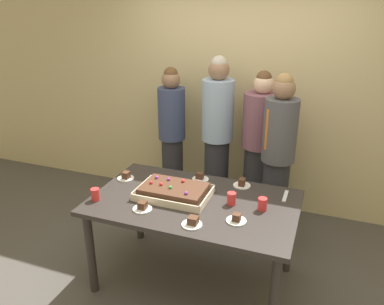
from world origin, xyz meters
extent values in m
plane|color=#4C4742|center=(0.00, 0.00, 0.00)|extent=(12.00, 12.00, 0.00)
cube|color=#CCB784|center=(0.00, 1.60, 1.50)|extent=(8.00, 0.12, 3.00)
cube|color=#2D2826|center=(0.00, 0.00, 0.77)|extent=(1.65, 0.99, 0.04)
cylinder|color=#2D2826|center=(-0.74, -0.42, 0.38)|extent=(0.07, 0.07, 0.75)
cylinder|color=#2D2826|center=(0.74, -0.42, 0.38)|extent=(0.07, 0.07, 0.75)
cylinder|color=#2D2826|center=(-0.74, 0.42, 0.38)|extent=(0.07, 0.07, 0.75)
cylinder|color=#2D2826|center=(0.74, 0.42, 0.38)|extent=(0.07, 0.07, 0.75)
cube|color=beige|center=(-0.18, 0.01, 0.80)|extent=(0.59, 0.40, 0.01)
cube|color=beige|center=(-0.18, -0.18, 0.83)|extent=(0.59, 0.01, 0.05)
cube|color=beige|center=(-0.18, 0.21, 0.83)|extent=(0.59, 0.01, 0.05)
cube|color=beige|center=(-0.47, 0.01, 0.83)|extent=(0.01, 0.40, 0.05)
cube|color=beige|center=(0.11, 0.01, 0.83)|extent=(0.01, 0.40, 0.05)
cube|color=#4C2D1E|center=(-0.18, 0.01, 0.84)|extent=(0.52, 0.33, 0.08)
sphere|color=purple|center=(-0.26, 0.10, 0.89)|extent=(0.03, 0.03, 0.03)
sphere|color=red|center=(-0.28, -0.01, 0.89)|extent=(0.03, 0.03, 0.03)
sphere|color=purple|center=(-0.03, -0.08, 0.89)|extent=(0.03, 0.03, 0.03)
sphere|color=red|center=(-0.37, -0.01, 0.89)|extent=(0.03, 0.03, 0.03)
sphere|color=red|center=(-0.14, 0.11, 0.89)|extent=(0.03, 0.03, 0.03)
sphere|color=green|center=(-0.19, -0.03, 0.89)|extent=(0.03, 0.03, 0.03)
sphere|color=purple|center=(-0.37, 0.10, 0.89)|extent=(0.03, 0.03, 0.03)
cylinder|color=white|center=(0.30, 0.39, 0.80)|extent=(0.15, 0.15, 0.01)
cube|color=#4C2D1E|center=(0.30, 0.38, 0.83)|extent=(0.05, 0.06, 0.06)
cylinder|color=white|center=(-0.72, 0.16, 0.80)|extent=(0.15, 0.15, 0.01)
cube|color=#4C2D1E|center=(-0.71, 0.16, 0.83)|extent=(0.06, 0.07, 0.06)
cylinder|color=white|center=(0.40, -0.18, 0.80)|extent=(0.15, 0.15, 0.01)
cube|color=#4C2D1E|center=(0.40, -0.19, 0.83)|extent=(0.06, 0.05, 0.06)
cylinder|color=white|center=(-0.08, 0.38, 0.80)|extent=(0.15, 0.15, 0.01)
cube|color=#4C2D1E|center=(-0.08, 0.38, 0.83)|extent=(0.06, 0.05, 0.06)
cylinder|color=white|center=(-0.32, -0.27, 0.80)|extent=(0.15, 0.15, 0.01)
cube|color=#4C2D1E|center=(-0.32, -0.27, 0.83)|extent=(0.06, 0.06, 0.06)
cylinder|color=white|center=(0.11, -0.35, 0.80)|extent=(0.15, 0.15, 0.01)
cube|color=#4C2D1E|center=(0.12, -0.34, 0.83)|extent=(0.07, 0.07, 0.05)
cylinder|color=red|center=(0.54, 0.05, 0.84)|extent=(0.07, 0.07, 0.10)
cylinder|color=red|center=(0.30, 0.05, 0.84)|extent=(0.07, 0.07, 0.10)
cylinder|color=red|center=(-0.75, -0.27, 0.84)|extent=(0.07, 0.07, 0.10)
cube|color=silver|center=(0.68, 0.32, 0.79)|extent=(0.03, 0.20, 0.01)
cylinder|color=#28282D|center=(-0.16, 1.16, 0.45)|extent=(0.27, 0.27, 0.90)
cylinder|color=#93ADCC|center=(-0.16, 1.16, 1.22)|extent=(0.33, 0.33, 0.64)
sphere|color=#8C664C|center=(-0.16, 1.16, 1.64)|extent=(0.21, 0.21, 0.21)
sphere|color=#B2A899|center=(-0.16, 1.16, 1.70)|extent=(0.17, 0.17, 0.17)
cylinder|color=#28282D|center=(0.53, 0.85, 0.44)|extent=(0.25, 0.25, 0.88)
cylinder|color=#4C4C51|center=(0.53, 0.85, 1.18)|extent=(0.31, 0.31, 0.59)
cube|color=orange|center=(0.43, 0.74, 1.21)|extent=(0.04, 0.02, 0.38)
sphere|color=#8C664C|center=(0.53, 0.85, 1.57)|extent=(0.20, 0.20, 0.20)
sphere|color=olive|center=(0.53, 0.85, 1.63)|extent=(0.16, 0.16, 0.16)
cylinder|color=#28282D|center=(-0.71, 1.21, 0.41)|extent=(0.24, 0.24, 0.83)
cylinder|color=#384266|center=(-0.71, 1.21, 1.12)|extent=(0.30, 0.30, 0.58)
sphere|color=#8C664C|center=(-0.71, 1.21, 1.50)|extent=(0.20, 0.20, 0.20)
sphere|color=brown|center=(-0.71, 1.21, 1.55)|extent=(0.16, 0.16, 0.16)
cylinder|color=#28282D|center=(0.28, 1.22, 0.43)|extent=(0.30, 0.30, 0.86)
cylinder|color=#7A4C5B|center=(0.28, 1.22, 1.14)|extent=(0.38, 0.38, 0.57)
sphere|color=beige|center=(0.28, 1.22, 1.52)|extent=(0.20, 0.20, 0.20)
sphere|color=brown|center=(0.28, 1.22, 1.57)|extent=(0.16, 0.16, 0.16)
camera|label=1|loc=(0.94, -2.55, 2.30)|focal=35.79mm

